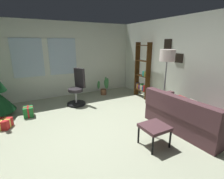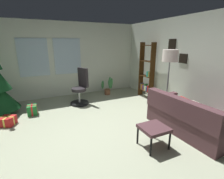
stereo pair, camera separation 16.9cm
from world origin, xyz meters
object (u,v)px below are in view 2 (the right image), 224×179
(gift_box_green, at_px, (32,110))
(bookshelf, at_px, (147,75))
(footstool, at_px, (154,129))
(office_chair, at_px, (81,90))
(floor_lamp, at_px, (170,60))
(gift_box_red, at_px, (8,121))
(couch, at_px, (196,119))
(potted_plant, at_px, (108,87))

(gift_box_green, relative_size, bookshelf, 0.15)
(footstool, distance_m, office_chair, 2.84)
(gift_box_green, bearing_deg, office_chair, 10.57)
(gift_box_green, xyz_separation_m, floor_lamp, (3.14, -1.60, 1.33))
(bookshelf, bearing_deg, footstool, -123.58)
(gift_box_red, height_order, office_chair, office_chair)
(footstool, bearing_deg, couch, 2.27)
(footstool, relative_size, potted_plant, 0.73)
(gift_box_green, xyz_separation_m, bookshelf, (3.61, -0.11, 0.68))
(office_chair, xyz_separation_m, floor_lamp, (1.74, -1.86, 1.02))
(gift_box_green, bearing_deg, bookshelf, -1.76)
(footstool, relative_size, gift_box_green, 1.69)
(footstool, bearing_deg, floor_lamp, 39.20)
(office_chair, bearing_deg, potted_plant, 24.90)
(floor_lamp, distance_m, potted_plant, 2.74)
(couch, height_order, potted_plant, couch)
(couch, xyz_separation_m, floor_lamp, (-0.04, 0.87, 1.17))
(office_chair, bearing_deg, floor_lamp, -46.85)
(gift_box_red, relative_size, bookshelf, 0.21)
(footstool, bearing_deg, gift_box_green, 128.67)
(footstool, bearing_deg, potted_plant, 80.20)
(gift_box_green, xyz_separation_m, potted_plant, (2.59, 0.81, 0.15))
(gift_box_green, relative_size, office_chair, 0.25)
(couch, distance_m, office_chair, 3.26)
(couch, height_order, bookshelf, bookshelf)
(gift_box_green, height_order, office_chair, office_chair)
(gift_box_green, distance_m, bookshelf, 3.68)
(office_chair, bearing_deg, gift_box_red, -161.16)
(floor_lamp, height_order, potted_plant, floor_lamp)
(bookshelf, bearing_deg, potted_plant, 137.91)
(footstool, height_order, office_chair, office_chair)
(couch, relative_size, gift_box_red, 4.59)
(bookshelf, relative_size, floor_lamp, 1.10)
(floor_lamp, bearing_deg, gift_box_red, 161.93)
(couch, distance_m, potted_plant, 3.33)
(floor_lamp, bearing_deg, potted_plant, 102.95)
(gift_box_red, bearing_deg, floor_lamp, -18.07)
(gift_box_red, height_order, floor_lamp, floor_lamp)
(gift_box_red, relative_size, floor_lamp, 0.23)
(couch, xyz_separation_m, office_chair, (-1.78, 2.73, 0.15))
(couch, xyz_separation_m, bookshelf, (0.43, 2.36, 0.53))
(gift_box_red, bearing_deg, potted_plant, 21.21)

